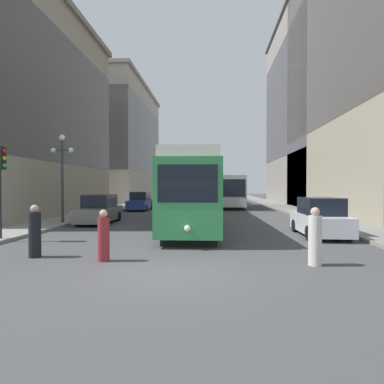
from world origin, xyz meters
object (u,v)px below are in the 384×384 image
Objects in this scene: pedestrian_on_sidewalk at (104,237)px; streetcar at (195,191)px; transit_bus at (231,190)px; pedestrian_crossing_near at (35,233)px; parked_car_right_far at (320,218)px; parked_car_left_mid at (100,210)px; pedestrian_crossing_far at (315,238)px; traffic_light_near_left at (0,168)px; lamp_post_left_near at (62,165)px; parked_car_left_near at (140,202)px.

streetcar is at bearing 34.13° from pedestrian_on_sidewalk.
transit_bus reaches higher than pedestrian_crossing_near.
transit_bus is 27.52m from pedestrian_on_sidewalk.
streetcar is 7.07m from parked_car_right_far.
pedestrian_crossing_far is at bearing -47.53° from parked_car_left_mid.
pedestrian_crossing_far is at bearing -15.19° from traffic_light_near_left.
transit_bus is at bearing 65.32° from traffic_light_near_left.
parked_car_right_far is 6.13m from pedestrian_crossing_far.
pedestrian_crossing_near is at bearing -105.57° from transit_bus.
parked_car_right_far is at bearing 10.34° from traffic_light_near_left.
pedestrian_on_sidewalk is 0.30× the size of lamp_post_left_near.
pedestrian_crossing_far is (10.25, -21.81, -0.05)m from parked_car_left_near.
pedestrian_on_sidewalk is at bearing -38.16° from pedestrian_crossing_near.
pedestrian_crossing_far is (-2.02, -5.78, -0.04)m from parked_car_right_far.
transit_bus reaches higher than pedestrian_on_sidewalk.
transit_bus reaches higher than pedestrian_crossing_far.
transit_bus is 2.76× the size of parked_car_right_far.
pedestrian_crossing_near is at bearing -41.76° from traffic_light_near_left.
pedestrian_on_sidewalk is 11.15m from lamp_post_left_near.
lamp_post_left_near is (-14.17, 3.44, 2.82)m from parked_car_right_far.
traffic_light_near_left is at bearing -105.54° from parked_car_left_mid.
parked_car_left_near is at bearing 87.75° from parked_car_left_mid.
traffic_light_near_left is at bearing 177.28° from pedestrian_crossing_far.
pedestrian_crossing_far is at bearing -86.98° from transit_bus.
streetcar is 3.76× the size of traffic_light_near_left.
traffic_light_near_left is 6.02m from lamp_post_left_near.
streetcar is at bearing -28.15° from parked_car_right_far.
traffic_light_near_left is (-10.95, -23.83, 1.17)m from transit_bus.
parked_car_left_mid is 0.89× the size of lamp_post_left_near.
parked_car_right_far is 2.48× the size of pedestrian_crossing_near.
streetcar is 8.44× the size of pedestrian_crossing_far.
lamp_post_left_near is (-8.09, 0.06, 1.56)m from streetcar.
transit_bus is at bearing -81.01° from parked_car_right_far.
lamp_post_left_near is (-5.73, 9.11, 2.92)m from pedestrian_on_sidewalk.
parked_car_right_far is at bearing -81.04° from transit_bus.
pedestrian_crossing_near is 1.01× the size of pedestrian_crossing_far.
parked_car_right_far is at bearing -3.38° from pedestrian_crossing_near.
parked_car_left_near is (-9.27, -5.26, -1.10)m from transit_bus.
transit_bus is 10.71m from parked_car_left_near.
parked_car_left_mid is at bearing 76.71° from traffic_light_near_left.
parked_car_right_far is 14.36m from traffic_light_near_left.
parked_car_left_mid is at bearing 168.23° from streetcar.
parked_car_left_mid reaches higher than pedestrian_crossing_far.
pedestrian_on_sidewalk is (3.84, -10.24, -0.10)m from parked_car_left_mid.
traffic_light_near_left reaches higher than transit_bus.
lamp_post_left_near is (-0.22, 5.99, 0.55)m from traffic_light_near_left.
parked_car_left_mid is 14.57m from pedestrian_crossing_far.
parked_car_right_far is 1.11× the size of traffic_light_near_left.
pedestrian_crossing_near is 0.45× the size of traffic_light_near_left.
parked_car_left_mid is 1.11× the size of parked_car_right_far.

